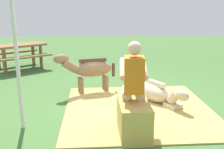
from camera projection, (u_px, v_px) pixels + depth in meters
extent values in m
plane|color=#426B33|center=(122.00, 104.00, 5.20)|extent=(24.00, 24.00, 0.00)
cube|color=tan|center=(138.00, 109.00, 4.94)|extent=(2.68, 2.67, 0.02)
cube|color=tan|center=(134.00, 118.00, 3.93)|extent=(0.80, 0.43, 0.51)
cylinder|color=beige|center=(126.00, 92.00, 4.10)|extent=(0.41, 0.17, 0.14)
cylinder|color=beige|center=(126.00, 107.00, 4.37)|extent=(0.11, 0.11, 0.51)
cube|color=black|center=(125.00, 120.00, 4.43)|extent=(0.23, 0.12, 0.06)
cylinder|color=beige|center=(139.00, 92.00, 4.09)|extent=(0.41, 0.17, 0.14)
cylinder|color=beige|center=(138.00, 107.00, 4.37)|extent=(0.11, 0.11, 0.51)
cube|color=black|center=(137.00, 120.00, 4.42)|extent=(0.23, 0.12, 0.06)
cube|color=orange|center=(134.00, 75.00, 3.82)|extent=(0.32, 0.30, 0.52)
cylinder|color=beige|center=(123.00, 68.00, 3.98)|extent=(0.51, 0.13, 0.26)
cylinder|color=beige|center=(144.00, 68.00, 3.98)|extent=(0.51, 0.13, 0.26)
sphere|color=beige|center=(135.00, 48.00, 3.72)|extent=(0.20, 0.20, 0.20)
ellipsoid|color=#8C6B4C|center=(93.00, 69.00, 5.83)|extent=(0.51, 0.89, 0.34)
cylinder|color=#8C6B4C|center=(82.00, 86.00, 5.74)|extent=(0.09, 0.09, 0.36)
cylinder|color=#8C6B4C|center=(80.00, 84.00, 5.93)|extent=(0.09, 0.09, 0.36)
cylinder|color=#8C6B4C|center=(107.00, 84.00, 5.90)|extent=(0.09, 0.09, 0.36)
cylinder|color=#8C6B4C|center=(104.00, 82.00, 6.09)|extent=(0.09, 0.09, 0.36)
cylinder|color=#8C6B4C|center=(70.00, 66.00, 5.66)|extent=(0.26, 0.40, 0.33)
ellipsoid|color=#8C6B4C|center=(61.00, 59.00, 5.57)|extent=(0.23, 0.35, 0.20)
cube|color=#4D3A2A|center=(93.00, 60.00, 5.78)|extent=(0.20, 0.60, 0.08)
cylinder|color=#4D3A2A|center=(113.00, 70.00, 5.98)|extent=(0.07, 0.07, 0.30)
ellipsoid|color=beige|center=(153.00, 92.00, 5.37)|extent=(0.96, 0.79, 0.36)
cube|color=beige|center=(173.00, 106.00, 4.97)|extent=(0.36, 0.35, 0.10)
cylinder|color=beige|center=(174.00, 97.00, 4.91)|extent=(0.34, 0.30, 0.30)
ellipsoid|color=beige|center=(182.00, 95.00, 4.74)|extent=(0.34, 0.29, 0.20)
cube|color=beige|center=(156.00, 83.00, 5.25)|extent=(0.42, 0.29, 0.08)
cylinder|color=silver|center=(17.00, 57.00, 3.93)|extent=(0.06, 0.06, 2.27)
cube|color=brown|center=(19.00, 45.00, 7.95)|extent=(1.45, 1.62, 0.06)
cube|color=brown|center=(27.00, 57.00, 7.63)|extent=(1.08, 1.35, 0.05)
cube|color=brown|center=(13.00, 52.00, 8.41)|extent=(1.08, 1.35, 0.05)
cube|color=brown|center=(33.00, 54.00, 8.59)|extent=(0.08, 0.08, 0.69)
cube|color=brown|center=(41.00, 57.00, 8.18)|extent=(0.08, 0.08, 0.69)
cube|color=brown|center=(4.00, 61.00, 7.50)|extent=(0.08, 0.08, 0.69)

